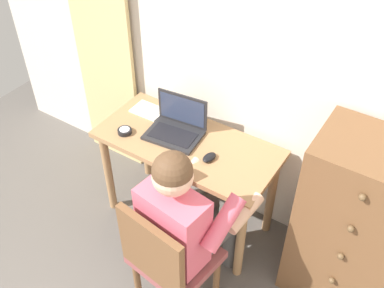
{
  "coord_description": "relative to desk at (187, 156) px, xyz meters",
  "views": [
    {
      "loc": [
        0.67,
        0.11,
        2.53
      ],
      "look_at": [
        -0.4,
        1.76,
        0.82
      ],
      "focal_mm": 41.92,
      "sensor_mm": 36.0,
      "label": 1
    }
  ],
  "objects": [
    {
      "name": "wall_back",
      "position": [
        0.5,
        0.34,
        0.65
      ],
      "size": [
        4.8,
        0.05,
        2.5
      ],
      "primitive_type": "cube",
      "color": "beige",
      "rests_on": "ground_plane"
    },
    {
      "name": "curtain_panel",
      "position": [
        -0.88,
        0.27,
        0.48
      ],
      "size": [
        0.51,
        0.03,
        2.17
      ],
      "primitive_type": "cube",
      "color": "#CCB77A",
      "rests_on": "ground_plane"
    },
    {
      "name": "desk",
      "position": [
        0.0,
        0.0,
        0.0
      ],
      "size": [
        1.15,
        0.54,
        0.72
      ],
      "color": "#9E754C",
      "rests_on": "ground_plane"
    },
    {
      "name": "dresser",
      "position": [
        1.07,
        0.06,
        -0.03
      ],
      "size": [
        0.61,
        0.48,
        1.13
      ],
      "color": "brown",
      "rests_on": "ground_plane"
    },
    {
      "name": "chair",
      "position": [
        0.29,
        -0.64,
        -0.12
      ],
      "size": [
        0.47,
        0.45,
        0.87
      ],
      "color": "brown",
      "rests_on": "ground_plane"
    },
    {
      "name": "person_seated",
      "position": [
        0.31,
        -0.46,
        0.06
      ],
      "size": [
        0.58,
        0.62,
        1.18
      ],
      "color": "#4C4C4C",
      "rests_on": "ground_plane"
    },
    {
      "name": "laptop",
      "position": [
        -0.1,
        0.04,
        0.17
      ],
      "size": [
        0.36,
        0.28,
        0.24
      ],
      "color": "#232326",
      "rests_on": "desk"
    },
    {
      "name": "computer_mouse",
      "position": [
        0.2,
        -0.06,
        0.13
      ],
      "size": [
        0.07,
        0.11,
        0.03
      ],
      "primitive_type": "ellipsoid",
      "rotation": [
        0.0,
        0.0,
        -0.14
      ],
      "color": "black",
      "rests_on": "desk"
    },
    {
      "name": "desk_clock",
      "position": [
        -0.38,
        -0.14,
        0.13
      ],
      "size": [
        0.09,
        0.09,
        0.03
      ],
      "color": "black",
      "rests_on": "desk"
    },
    {
      "name": "notebook_pad",
      "position": [
        -0.4,
        0.12,
        0.12
      ],
      "size": [
        0.21,
        0.15,
        0.01
      ],
      "primitive_type": "cube",
      "rotation": [
        0.0,
        0.0,
        0.01
      ],
      "color": "silver",
      "rests_on": "desk"
    }
  ]
}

